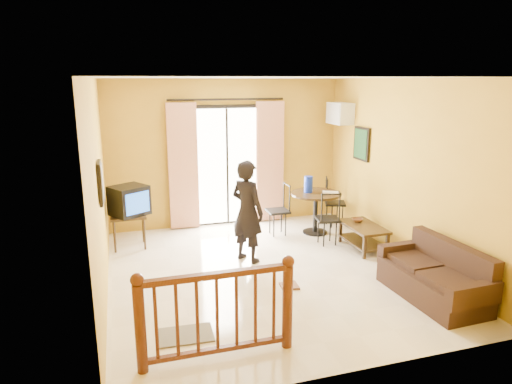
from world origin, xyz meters
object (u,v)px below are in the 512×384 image
object	(u,v)px
dining_table	(316,201)
sofa	(436,278)
standing_person	(247,211)
television	(129,200)
coffee_table	(363,233)

from	to	relation	value
dining_table	sofa	distance (m)	2.90
sofa	dining_table	bearing A→B (deg)	96.46
sofa	standing_person	world-z (taller)	standing_person
television	dining_table	size ratio (longest dim) A/B	0.78
sofa	coffee_table	bearing A→B (deg)	87.82
coffee_table	standing_person	size ratio (longest dim) A/B	0.58
dining_table	standing_person	xyz separation A→B (m)	(-1.56, -0.91, 0.19)
standing_person	dining_table	bearing A→B (deg)	-93.80
television	dining_table	xyz separation A→B (m)	(3.29, -0.23, -0.21)
coffee_table	standing_person	world-z (taller)	standing_person
dining_table	standing_person	distance (m)	1.82
television	dining_table	distance (m)	3.30
television	coffee_table	bearing A→B (deg)	-49.35
television	coffee_table	size ratio (longest dim) A/B	0.78
television	sofa	bearing A→B (deg)	-70.88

